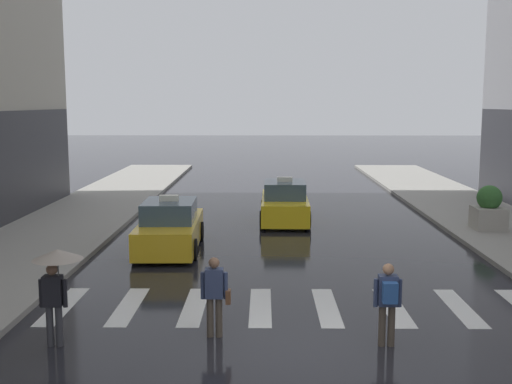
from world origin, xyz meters
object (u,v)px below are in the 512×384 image
object	(u,v)px
taxi_lead	(170,228)
taxi_second	(285,204)
pedestrian_with_backpack	(388,298)
pedestrian_with_handbag	(215,292)
planter_mid_block	(489,209)
pedestrian_with_umbrella	(56,271)

from	to	relation	value
taxi_lead	taxi_second	world-z (taller)	same
taxi_second	pedestrian_with_backpack	xyz separation A→B (m)	(1.57, -12.94, 0.25)
pedestrian_with_backpack	pedestrian_with_handbag	size ratio (longest dim) A/B	1.00
taxi_second	taxi_lead	bearing A→B (deg)	-127.86
taxi_second	pedestrian_with_backpack	distance (m)	13.04
taxi_lead	planter_mid_block	world-z (taller)	taxi_lead
pedestrian_with_handbag	taxi_lead	bearing A→B (deg)	105.11
pedestrian_with_umbrella	taxi_lead	bearing A→B (deg)	83.09
taxi_lead	pedestrian_with_backpack	distance (m)	9.66
pedestrian_with_backpack	planter_mid_block	bearing A→B (deg)	61.90
taxi_second	pedestrian_with_handbag	world-z (taller)	taxi_second
taxi_lead	pedestrian_with_umbrella	bearing A→B (deg)	-96.91
taxi_lead	pedestrian_with_handbag	distance (m)	7.79
pedestrian_with_handbag	pedestrian_with_backpack	bearing A→B (deg)	-8.11
pedestrian_with_backpack	planter_mid_block	world-z (taller)	planter_mid_block
planter_mid_block	pedestrian_with_handbag	bearing A→B (deg)	-131.51
taxi_lead	taxi_second	bearing A→B (deg)	52.14
pedestrian_with_backpack	taxi_second	bearing A→B (deg)	96.91
taxi_second	planter_mid_block	size ratio (longest dim) A/B	2.85
pedestrian_with_handbag	taxi_second	bearing A→B (deg)	81.73
taxi_lead	pedestrian_with_backpack	world-z (taller)	taxi_lead
pedestrian_with_umbrella	planter_mid_block	size ratio (longest dim) A/B	1.21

